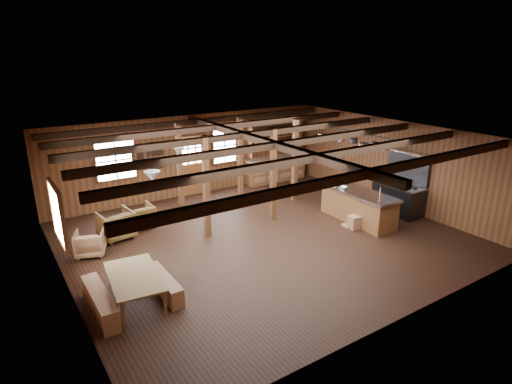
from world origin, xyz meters
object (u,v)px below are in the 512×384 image
kitchen_island (358,206)px  armchair_c (90,243)px  armchair_a (116,225)px  commercial_range (400,193)px  dining_table (137,288)px  armchair_b (140,216)px

kitchen_island → armchair_c: (-7.25, 2.06, -0.16)m
armchair_a → armchair_c: armchair_a is taller
armchair_a → armchair_c: 1.07m
commercial_range → armchair_c: commercial_range is taller
dining_table → armchair_a: 3.40m
dining_table → armchair_a: bearing=-2.6°
commercial_range → kitchen_island: bearing=172.4°
kitchen_island → armchair_c: bearing=165.7°
commercial_range → dining_table: bearing=-177.2°
dining_table → armchair_a: (0.54, 3.35, 0.09)m
commercial_range → armchair_c: 9.14m
armchair_a → armchair_b: bearing=-163.0°
armchair_a → dining_table: bearing=73.0°
dining_table → armchair_c: (-0.30, 2.70, 0.01)m
dining_table → armchair_c: 2.71m
kitchen_island → dining_table: size_ratio=1.46×
commercial_range → armchair_a: 8.53m
kitchen_island → commercial_range: commercial_range is taller
kitchen_island → armchair_c: 7.54m
armchair_b → armchair_c: (-1.62, -1.02, -0.02)m
kitchen_island → commercial_range: size_ratio=1.28×
commercial_range → dining_table: 8.56m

